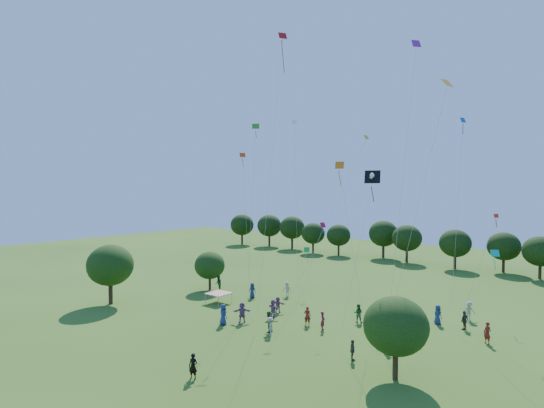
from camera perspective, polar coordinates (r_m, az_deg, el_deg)
The scene contains 40 objects.
ground at distance 29.18m, azimuth -18.85°, elevation -22.95°, with size 160.00×160.00×0.00m, color #426A1F.
near_tree_west at distance 48.70m, azimuth -20.92°, elevation -7.70°, with size 4.84×4.84×6.36m.
near_tree_north at distance 52.59m, azimuth -8.38°, elevation -8.16°, with size 3.69×3.69×4.66m.
near_tree_east at distance 29.40m, azimuth 16.30°, elevation -15.46°, with size 4.16×4.16×5.36m.
treeline at distance 74.15m, azimuth 19.22°, elevation -4.43°, with size 88.01×8.77×6.77m.
tent_red_stripe at distance 46.96m, azimuth -7.19°, elevation -11.84°, with size 2.20×2.20×1.10m.
tent_blue at distance 38.87m, azimuth 15.54°, elevation -14.85°, with size 2.20×2.20×1.10m.
man_in_black at distance 29.67m, azimuth -10.57°, elevation -20.68°, with size 0.62×0.40×1.67m, color black.
crowd_person_0 at distance 39.82m, azimuth -6.58°, elevation -14.54°, with size 0.92×0.50×1.86m, color navy.
crowd_person_1 at distance 38.45m, azimuth 6.85°, elevation -15.33°, with size 0.61×0.39×1.62m, color maroon.
crowd_person_2 at distance 37.63m, azimuth -0.49°, elevation -15.57°, with size 0.89×0.48×1.80m, color #23522B.
crowd_person_3 at distance 36.92m, azimuth -0.27°, elevation -16.13°, with size 1.01×0.45×1.54m, color #B7A092.
crowd_person_4 at distance 34.79m, azimuth 15.09°, elevation -17.14°, with size 1.05×0.48×1.78m, color #423A34.
crowd_person_5 at distance 40.31m, azimuth -4.04°, elevation -14.32°, with size 1.74×0.62×1.87m, color #854D81.
crowd_person_6 at distance 42.50m, azimuth 21.39°, elevation -13.68°, with size 0.86×0.47×1.75m, color navy.
crowd_person_7 at distance 39.61m, azimuth 4.78°, elevation -14.75°, with size 0.63×0.41×1.69m, color maroon.
crowd_person_8 at distance 52.16m, azimuth -7.22°, elevation -10.56°, with size 0.92×0.50×1.86m, color #235226.
crowd_person_9 at distance 44.72m, azimuth 24.97°, elevation -12.91°, with size 1.17×0.53×1.79m, color #B0AA8D.
crowd_person_10 at distance 32.51m, azimuth 10.78°, elevation -18.75°, with size 0.89×0.40×1.51m, color #464138.
crowd_person_11 at distance 43.32m, azimuth 0.80°, elevation -13.36°, with size 1.47×0.52×1.57m, color #864E6D.
crowd_person_12 at distance 48.71m, azimuth -2.67°, elevation -11.54°, with size 0.85×0.46×1.71m, color navy.
crowd_person_13 at distance 38.98m, azimuth 26.97°, elevation -15.21°, with size 0.65×0.42×1.74m, color maroon.
crowd_person_14 at distance 40.99m, azimuth 11.51°, elevation -14.20°, with size 0.84×0.45×1.70m, color #2D5D27.
crowd_person_15 at distance 49.30m, azimuth 2.06°, elevation -11.38°, with size 1.11×0.50×1.70m, color #B6A691.
crowd_person_16 at distance 41.76m, azimuth 24.47°, elevation -14.06°, with size 0.98×0.44×1.66m, color #3C3730.
crowd_person_17 at distance 41.71m, azimuth 0.16°, elevation -13.86°, with size 1.61×0.57×1.72m, color #895080.
pirate_kite at distance 33.20m, azimuth 13.25°, elevation 3.23°, with size 2.66×1.57×12.40m.
red_high_kite at distance 41.91m, azimuth 0.91°, elevation 15.98°, with size 1.76×5.88×26.17m.
small_kite_0 at distance 39.37m, azimuth 6.25°, elevation -4.75°, with size 0.77×4.11×7.86m.
small_kite_1 at distance 42.86m, azimuth -3.78°, elevation 2.83°, with size 1.45×0.67×14.64m.
small_kite_2 at distance 26.61m, azimuth 20.53°, elevation 6.46°, with size 5.91×5.61×16.98m.
small_kite_3 at distance 49.79m, azimuth 4.59°, elevation -6.59°, with size 0.76×3.17×4.18m.
small_kite_4 at distance 42.44m, azimuth 23.99°, elevation 4.90°, with size 0.48×2.19×17.53m.
small_kite_5 at distance 30.64m, azimuth 17.85°, elevation 10.24°, with size 2.83×1.97×20.80m.
small_kite_6 at distance 49.20m, azimuth 3.14°, elevation 5.61°, with size 2.46×2.61×19.08m.
small_kite_7 at distance 44.55m, azimuth 27.53°, elevation -6.50°, with size 2.37×4.18×5.31m.
small_kite_8 at distance 28.96m, azimuth 9.76°, elevation 0.49°, with size 0.65×4.67×12.78m.
small_kite_9 at distance 40.63m, azimuth 27.08°, elevation -4.34°, with size 2.72×0.31×8.88m.
small_kite_10 at distance 48.50m, azimuth 10.45°, elevation 4.16°, with size 5.87×5.92×17.06m.
small_kite_11 at distance 43.33m, azimuth -2.39°, elevation 6.65°, with size 0.86×2.04×17.67m.
Camera 1 is at (22.33, -14.24, 12.26)m, focal length 28.00 mm.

